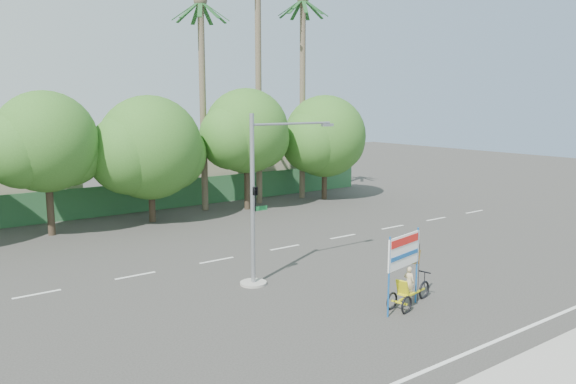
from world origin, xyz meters
TOP-DOWN VIEW (x-y plane):
  - ground at (0.00, 0.00)m, footprint 120.00×120.00m
  - sidewalk_near at (0.00, -7.50)m, footprint 50.00×2.40m
  - fence at (0.00, 21.50)m, footprint 38.00×0.08m
  - building_right at (8.00, 26.00)m, footprint 14.00×8.00m
  - tree_left at (-7.05, 18.00)m, footprint 6.66×5.60m
  - tree_center at (-1.05, 18.00)m, footprint 7.62×6.40m
  - tree_right at (5.95, 18.00)m, footprint 6.90×5.80m
  - tree_far_right at (12.95, 18.00)m, footprint 7.38×6.20m
  - palm_tall at (8.00, 19.50)m, footprint 3.73×3.79m
  - palm_mid at (12.00, 19.50)m, footprint 3.73×3.79m
  - palm_short at (3.50, 19.50)m, footprint 3.73×3.79m
  - traffic_signal at (-2.20, 3.98)m, footprint 4.72×1.10m
  - trike_billboard at (0.60, -1.52)m, footprint 2.94×1.01m

SIDE VIEW (x-z plane):
  - ground at x=0.00m, z-range 0.00..0.00m
  - sidewalk_near at x=0.00m, z-range 0.00..0.12m
  - fence at x=0.00m, z-range 0.00..2.00m
  - trike_billboard at x=0.60m, z-range -0.29..2.64m
  - building_right at x=8.00m, z-range 0.00..3.60m
  - traffic_signal at x=-2.20m, z-range -0.58..6.42m
  - tree_center at x=-1.05m, z-range 0.54..8.39m
  - tree_far_right at x=12.95m, z-range 0.68..8.61m
  - tree_left at x=-7.05m, z-range 1.02..9.09m
  - tree_right at x=5.95m, z-range 1.06..9.42m
  - palm_short at x=3.50m, z-range 1.64..16.09m
  - palm_mid at x=12.00m, z-range 1.67..17.12m
  - palm_tall at x=8.00m, z-range 1.74..19.19m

